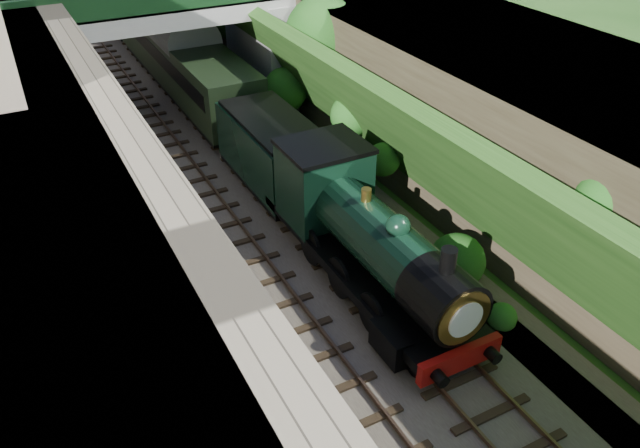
{
  "coord_description": "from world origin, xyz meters",
  "views": [
    {
      "loc": [
        -7.84,
        -6.85,
        13.35
      ],
      "look_at": [
        0.0,
        8.05,
        2.3
      ],
      "focal_mm": 35.0,
      "sensor_mm": 36.0,
      "label": 1
    }
  ],
  "objects_px": {
    "tender": "(274,155)",
    "locomotive": "(367,240)",
    "road_bridge": "(189,36)",
    "tree": "(323,37)"
  },
  "relations": [
    {
      "from": "tree",
      "to": "locomotive",
      "type": "relative_size",
      "value": 0.65
    },
    {
      "from": "tree",
      "to": "tender",
      "type": "distance_m",
      "value": 7.21
    },
    {
      "from": "locomotive",
      "to": "tender",
      "type": "xyz_separation_m",
      "value": [
        -0.0,
        7.36,
        -0.27
      ]
    },
    {
      "from": "tree",
      "to": "tender",
      "type": "bearing_deg",
      "value": -136.13
    },
    {
      "from": "locomotive",
      "to": "tender",
      "type": "distance_m",
      "value": 7.37
    },
    {
      "from": "locomotive",
      "to": "tree",
      "type": "bearing_deg",
      "value": 68.38
    },
    {
      "from": "tender",
      "to": "locomotive",
      "type": "bearing_deg",
      "value": -90.0
    },
    {
      "from": "road_bridge",
      "to": "tender",
      "type": "relative_size",
      "value": 2.67
    },
    {
      "from": "road_bridge",
      "to": "tender",
      "type": "bearing_deg",
      "value": -88.47
    },
    {
      "from": "road_bridge",
      "to": "locomotive",
      "type": "relative_size",
      "value": 1.56
    }
  ]
}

